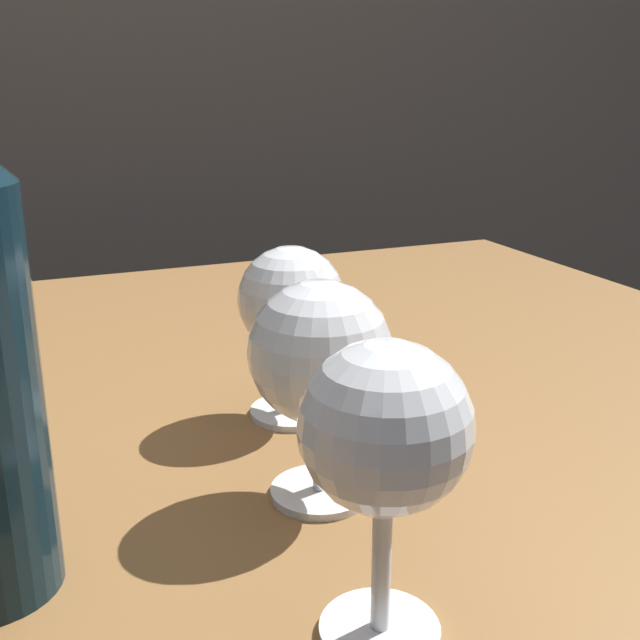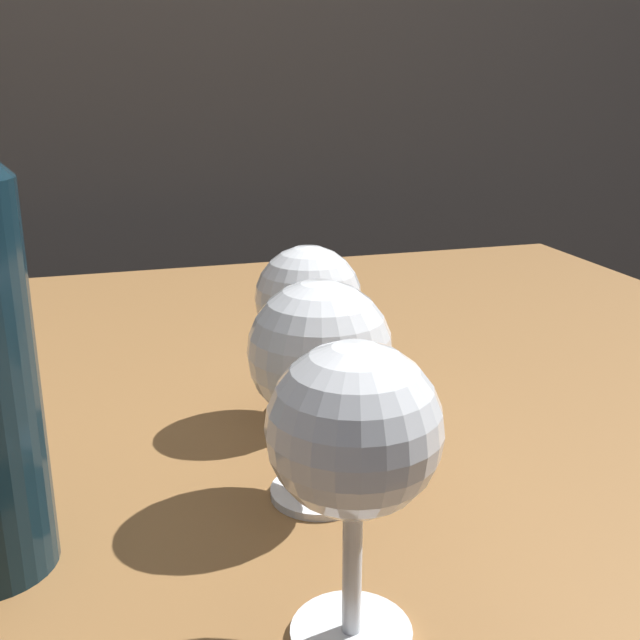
{
  "view_description": "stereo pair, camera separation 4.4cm",
  "coord_description": "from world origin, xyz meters",
  "views": [
    {
      "loc": [
        -0.14,
        -0.58,
        0.96
      ],
      "look_at": [
        0.02,
        -0.19,
        0.82
      ],
      "focal_mm": 43.26,
      "sensor_mm": 36.0,
      "label": 1
    },
    {
      "loc": [
        -0.1,
        -0.6,
        0.96
      ],
      "look_at": [
        0.02,
        -0.19,
        0.82
      ],
      "focal_mm": 43.26,
      "sensor_mm": 36.0,
      "label": 2
    }
  ],
  "objects": [
    {
      "name": "wine_glass_chardonnay",
      "position": [
        0.05,
        -0.07,
        0.8
      ],
      "size": [
        0.08,
        0.08,
        0.13
      ],
      "color": "white",
      "rests_on": "dining_table"
    },
    {
      "name": "dining_table",
      "position": [
        0.0,
        0.0,
        0.61
      ],
      "size": [
        1.13,
        0.87,
        0.71
      ],
      "color": "brown",
      "rests_on": "ground_plane"
    },
    {
      "name": "wine_glass_white",
      "position": [
        0.02,
        -0.19,
        0.8
      ],
      "size": [
        0.09,
        0.09,
        0.14
      ],
      "color": "white",
      "rests_on": "dining_table"
    },
    {
      "name": "wine_glass_merlot",
      "position": [
        -0.0,
        -0.32,
        0.81
      ],
      "size": [
        0.08,
        0.08,
        0.15
      ],
      "color": "white",
      "rests_on": "dining_table"
    }
  ]
}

